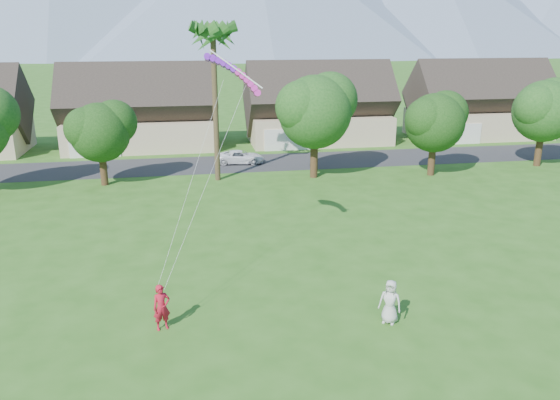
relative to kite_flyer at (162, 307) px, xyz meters
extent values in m
plane|color=#2D6019|center=(5.73, -5.21, -0.98)|extent=(500.00, 500.00, 0.00)
cube|color=#2D2D30|center=(5.73, 28.79, -0.98)|extent=(90.00, 7.00, 0.01)
imported|color=red|center=(0.00, 0.00, 0.00)|extent=(0.83, 0.67, 1.96)
imported|color=beige|center=(9.38, -1.09, -0.02)|extent=(1.12, 1.03, 1.92)
imported|color=white|center=(6.18, 28.79, -0.38)|extent=(4.57, 2.53, 1.21)
cone|color=slate|center=(125.73, 254.79, 24.02)|extent=(200.00, 200.00, 50.00)
cube|color=beige|center=(-3.27, 37.79, 0.52)|extent=(15.00, 8.00, 3.00)
cube|color=#382D28|center=(-3.27, 37.79, 3.80)|extent=(15.75, 8.15, 8.15)
cube|color=silver|center=(-7.47, 33.73, 0.12)|extent=(4.80, 0.12, 2.20)
cube|color=beige|center=(15.73, 37.79, 0.52)|extent=(15.00, 8.00, 3.00)
cube|color=#382D28|center=(15.73, 37.79, 3.80)|extent=(15.75, 8.15, 8.15)
cube|color=silver|center=(11.53, 33.73, 0.12)|extent=(4.80, 0.12, 2.20)
cube|color=beige|center=(34.73, 37.79, 0.52)|extent=(15.00, 8.00, 3.00)
cube|color=#382D28|center=(34.73, 37.79, 3.80)|extent=(15.75, 8.15, 8.15)
cube|color=silver|center=(30.53, 33.73, 0.12)|extent=(4.80, 0.12, 2.20)
cylinder|color=#47301C|center=(-5.27, 23.29, 0.11)|extent=(0.56, 0.56, 2.18)
sphere|color=#214916|center=(-5.27, 23.29, 3.23)|extent=(4.62, 4.62, 4.62)
cylinder|color=#47301C|center=(11.73, 22.79, 0.43)|extent=(0.62, 0.62, 2.82)
sphere|color=#214916|center=(11.73, 22.79, 4.47)|extent=(5.98, 5.98, 5.98)
cylinder|color=#47301C|center=(21.73, 21.79, 0.17)|extent=(0.58, 0.58, 2.30)
sphere|color=#214916|center=(21.73, 21.79, 3.48)|extent=(4.90, 4.90, 4.90)
cylinder|color=#47301C|center=(32.73, 23.29, 0.30)|extent=(0.60, 0.60, 2.56)
sphere|color=#214916|center=(32.73, 23.29, 3.98)|extent=(5.44, 5.44, 5.44)
cylinder|color=#4C3D26|center=(3.73, 23.29, 5.02)|extent=(0.44, 0.44, 12.00)
sphere|color=#286021|center=(3.73, 23.29, 11.32)|extent=(3.00, 3.00, 3.00)
cube|color=#7B1CD3|center=(3.07, 6.48, 8.93)|extent=(1.73, 1.28, 0.50)
cube|color=#DB29AD|center=(4.64, 6.48, 8.93)|extent=(1.73, 1.28, 0.50)
camera|label=1|loc=(1.36, -20.46, 10.77)|focal=35.00mm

